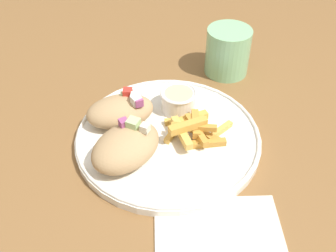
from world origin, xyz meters
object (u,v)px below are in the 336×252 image
(pita_sandwich_near, at_px, (126,146))
(water_glass, at_px, (227,53))
(pita_sandwich_far, at_px, (121,111))
(sauce_ramekin, at_px, (177,100))
(plate, at_px, (168,137))
(fries_pile, at_px, (193,128))

(pita_sandwich_near, height_order, water_glass, water_glass)
(pita_sandwich_far, height_order, sauce_ramekin, pita_sandwich_far)
(plate, bearing_deg, water_glass, 42.60)
(pita_sandwich_near, height_order, fries_pile, pita_sandwich_near)
(pita_sandwich_far, distance_m, fries_pile, 0.13)
(plate, relative_size, pita_sandwich_near, 2.12)
(plate, distance_m, sauce_ramekin, 0.07)
(plate, bearing_deg, pita_sandwich_near, -157.69)
(pita_sandwich_near, relative_size, sauce_ramekin, 2.24)
(plate, bearing_deg, fries_pile, -14.23)
(pita_sandwich_far, height_order, water_glass, water_glass)
(water_glass, bearing_deg, fries_pile, -128.30)
(plate, relative_size, pita_sandwich_far, 2.68)
(pita_sandwich_far, bearing_deg, water_glass, 24.04)
(pita_sandwich_far, xyz_separation_m, water_glass, (0.24, 0.10, 0.00))
(pita_sandwich_near, xyz_separation_m, water_glass, (0.25, 0.19, 0.00))
(pita_sandwich_near, relative_size, water_glass, 1.54)
(pita_sandwich_near, bearing_deg, fries_pile, -21.80)
(plate, xyz_separation_m, fries_pile, (0.04, -0.01, 0.02))
(pita_sandwich_far, distance_m, sauce_ramekin, 0.10)
(pita_sandwich_far, distance_m, water_glass, 0.26)
(sauce_ramekin, bearing_deg, fries_pile, -86.45)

